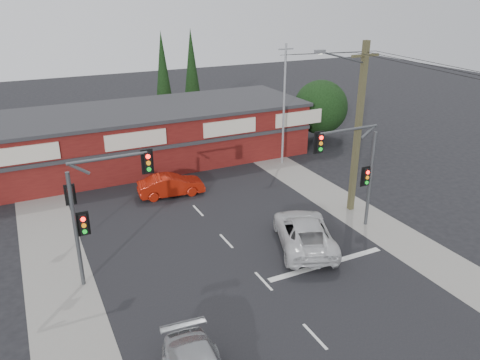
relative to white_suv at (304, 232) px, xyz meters
name	(u,v)px	position (x,y,z in m)	size (l,w,h in m)	color
ground	(249,266)	(-3.48, -0.54, -0.79)	(120.00, 120.00, 0.00)	black
road_strip	(210,223)	(-3.48, 4.46, -0.79)	(14.00, 70.00, 0.01)	black
verge_left	(54,258)	(-11.98, 4.46, -0.78)	(3.00, 70.00, 0.02)	gray
verge_right	(331,197)	(5.02, 4.46, -0.78)	(3.00, 70.00, 0.02)	gray
stop_line	(327,264)	(0.02, -2.04, -0.78)	(6.50, 0.35, 0.01)	silver
white_suv	(304,232)	(0.00, 0.00, 0.00)	(2.63, 5.70, 1.58)	silver
red_sedan	(171,185)	(-4.18, 9.31, -0.09)	(1.49, 4.26, 1.40)	#9D1909
lane_dashes	(244,260)	(-3.48, 0.11, -0.78)	(0.12, 38.91, 0.01)	silver
shop_building	(137,136)	(-4.47, 16.44, 1.34)	(27.30, 8.40, 4.22)	#551211
tree_cluster	(319,109)	(11.21, 14.90, 2.10)	(5.90, 5.10, 5.50)	#2D2116
conifer_near	(163,74)	(0.02, 23.46, 4.69)	(1.80, 1.80, 9.25)	#2D2116
conifer_far	(192,68)	(3.52, 25.46, 4.69)	(1.80, 1.80, 9.25)	#2D2116
traffic_mast_left	(98,202)	(-9.91, 1.46, 3.14)	(3.77, 0.27, 5.97)	#47494C
traffic_mast_right	(356,163)	(3.38, 0.46, 3.15)	(3.96, 0.27, 5.97)	#47494C
pedestal_signal	(71,202)	(-10.68, 5.46, 1.61)	(0.55, 0.27, 3.38)	#47494C
utility_pole	(357,124)	(4.89, 2.45, 4.60)	(4.38, 0.59, 10.00)	#4E492C
steel_pole	(284,103)	(5.52, 11.46, 3.91)	(1.20, 0.16, 9.00)	gray
power_lines	(446,73)	(5.00, -3.01, 8.25)	(2.01, 29.00, 1.22)	black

